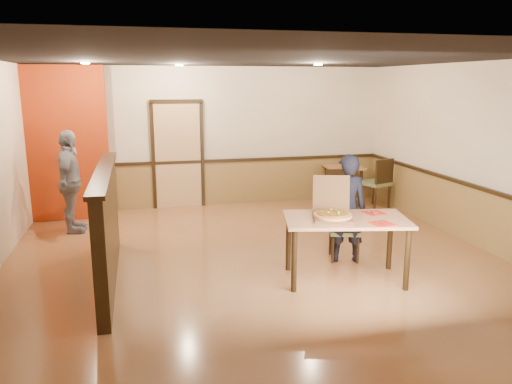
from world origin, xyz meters
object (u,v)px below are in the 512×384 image
condiment (342,163)px  diner (346,209)px  diner_chair (344,227)px  passerby (70,182)px  pizza_box (332,213)px  side_table (343,175)px  side_chair_left (334,187)px  side_chair_right (378,181)px  main_table (346,226)px

condiment → diner: bearing=-112.2°
diner_chair → passerby: passerby is taller
diner_chair → pizza_box: size_ratio=1.28×
diner_chair → side_table: 3.46m
diner_chair → side_chair_left: side_chair_left is taller
side_chair_right → passerby: size_ratio=0.59×
diner_chair → side_chair_left: size_ratio=1.00×
passerby → diner_chair: bearing=-116.2°
diner → pizza_box: diner is taller
main_table → side_chair_left: bearing=81.7°
side_chair_right → side_table: size_ratio=1.32×
side_table → diner: size_ratio=0.50×
diner_chair → pizza_box: bearing=-107.3°
main_table → side_chair_left: side_chair_left is taller
diner → side_chair_left: bearing=-95.8°
diner_chair → diner: size_ratio=0.55×
side_chair_right → condiment: size_ratio=6.92×
main_table → diner: (0.28, 0.64, 0.06)m
side_chair_left → diner: (-0.93, -2.71, 0.30)m
pizza_box → diner: bearing=69.2°
diner_chair → condiment: (1.34, 3.22, 0.38)m
side_chair_left → diner: size_ratio=0.56×
side_table → pizza_box: 4.34m
side_table → passerby: size_ratio=0.45×
side_table → main_table: bearing=-112.9°
diner → condiment: (1.37, 3.36, 0.07)m
side_chair_left → condiment: (0.44, 0.65, 0.38)m
main_table → side_table: main_table is taller
pizza_box → condiment: bearing=81.7°
side_table → pizza_box: bearing=-115.2°
main_table → side_table: 4.30m
side_table → diner: diner is taller
condiment → diner_chair: bearing=-112.5°
diner_chair → passerby: 4.56m
side_chair_right → passerby: bearing=-17.5°
diner → side_table: bearing=-99.5°
passerby → side_chair_right: bearing=-83.4°
diner → passerby: bearing=-18.2°
side_chair_right → diner: 3.29m
condiment → side_chair_right: bearing=-53.1°
passerby → pizza_box: bearing=-127.4°
diner_chair → side_chair_left: bearing=87.0°
main_table → condiment: (1.65, 4.00, 0.13)m
side_chair_right → passerby: (-5.78, -0.31, 0.31)m
passerby → pizza_box: 4.57m
main_table → diner_chair: diner_chair is taller
side_chair_left → side_chair_right: (0.93, -0.01, 0.09)m
main_table → condiment: condiment is taller
side_chair_left → diner: 2.88m
main_table → side_table: (1.67, 3.96, -0.12)m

